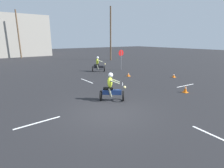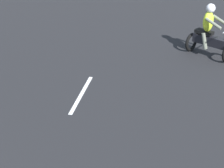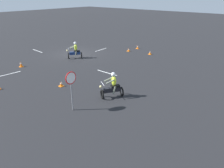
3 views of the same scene
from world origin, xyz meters
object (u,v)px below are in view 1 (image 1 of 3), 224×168
(motorcycle_rider_background, at_px, (98,65))
(utility_pole_near, at_px, (111,34))
(traffic_cone_near_left, at_px, (185,89))
(traffic_cone_near_right, at_px, (128,75))
(utility_pole_far, at_px, (18,35))
(stop_sign, at_px, (121,56))
(traffic_cone_mid_left, at_px, (174,76))
(motorcycle_rider_foreground, at_px, (111,89))

(motorcycle_rider_background, relative_size, utility_pole_near, 0.19)
(traffic_cone_near_left, height_order, traffic_cone_near_right, traffic_cone_near_left)
(utility_pole_far, bearing_deg, stop_sign, -71.25)
(utility_pole_far, bearing_deg, motorcycle_rider_background, -77.76)
(traffic_cone_mid_left, bearing_deg, traffic_cone_near_left, -136.22)
(motorcycle_rider_foreground, bearing_deg, utility_pole_far, -140.54)
(motorcycle_rider_foreground, distance_m, utility_pole_far, 29.25)
(motorcycle_rider_background, height_order, stop_sign, stop_sign)
(traffic_cone_near_right, bearing_deg, traffic_cone_mid_left, -42.62)
(traffic_cone_near_left, bearing_deg, motorcycle_rider_background, 93.53)
(utility_pole_near, height_order, utility_pole_far, utility_pole_far)
(motorcycle_rider_background, relative_size, traffic_cone_near_left, 3.51)
(motorcycle_rider_background, xyz_separation_m, traffic_cone_mid_left, (4.17, -6.74, -0.56))
(traffic_cone_near_right, height_order, utility_pole_far, utility_pole_far)
(traffic_cone_mid_left, height_order, utility_pole_far, utility_pole_far)
(traffic_cone_mid_left, relative_size, utility_pole_far, 0.04)
(motorcycle_rider_background, relative_size, stop_sign, 0.72)
(traffic_cone_near_right, bearing_deg, utility_pole_near, 62.01)
(motorcycle_rider_foreground, height_order, stop_sign, stop_sign)
(motorcycle_rider_foreground, bearing_deg, traffic_cone_mid_left, 141.20)
(motorcycle_rider_background, height_order, traffic_cone_mid_left, motorcycle_rider_background)
(stop_sign, height_order, traffic_cone_mid_left, stop_sign)
(motorcycle_rider_foreground, distance_m, traffic_cone_near_right, 7.15)
(stop_sign, bearing_deg, utility_pole_near, 61.71)
(motorcycle_rider_foreground, height_order, traffic_cone_mid_left, motorcycle_rider_foreground)
(traffic_cone_near_left, relative_size, traffic_cone_mid_left, 1.38)
(stop_sign, distance_m, traffic_cone_near_left, 9.85)
(stop_sign, height_order, traffic_cone_near_left, stop_sign)
(traffic_cone_near_left, xyz_separation_m, utility_pole_near, (6.69, 18.07, 4.06))
(traffic_cone_near_left, bearing_deg, traffic_cone_near_right, 86.16)
(traffic_cone_near_right, relative_size, utility_pole_far, 0.04)
(motorcycle_rider_background, bearing_deg, stop_sign, 108.48)
(motorcycle_rider_background, distance_m, stop_sign, 2.93)
(utility_pole_near, relative_size, utility_pole_far, 1.00)
(traffic_cone_mid_left, relative_size, utility_pole_near, 0.04)
(traffic_cone_near_right, bearing_deg, utility_pole_far, 102.71)
(motorcycle_rider_foreground, xyz_separation_m, traffic_cone_near_right, (5.37, 4.68, -0.57))
(stop_sign, relative_size, traffic_cone_near_left, 4.86)
(utility_pole_far, bearing_deg, traffic_cone_mid_left, -72.44)
(stop_sign, bearing_deg, utility_pole_far, 108.75)
(stop_sign, relative_size, traffic_cone_near_right, 6.86)
(motorcycle_rider_foreground, bearing_deg, traffic_cone_near_right, 170.27)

